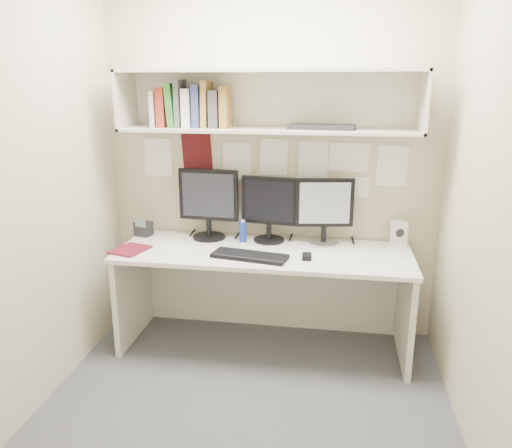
% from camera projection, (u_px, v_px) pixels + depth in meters
% --- Properties ---
extents(floor, '(2.40, 2.00, 0.01)m').
position_uv_depth(floor, '(248.00, 399.00, 3.00)').
color(floor, '#434448').
rests_on(floor, ground).
extents(wall_back, '(2.40, 0.02, 2.60)m').
position_uv_depth(wall_back, '(271.00, 160.00, 3.59)').
color(wall_back, '#BAAE8E').
rests_on(wall_back, ground).
extents(wall_front, '(2.40, 0.02, 2.60)m').
position_uv_depth(wall_front, '(195.00, 247.00, 1.70)').
color(wall_front, '#BAAE8E').
rests_on(wall_front, ground).
extents(wall_left, '(0.02, 2.00, 2.60)m').
position_uv_depth(wall_left, '(39.00, 181.00, 2.83)').
color(wall_left, '#BAAE8E').
rests_on(wall_left, ground).
extents(wall_right, '(0.02, 2.00, 2.60)m').
position_uv_depth(wall_right, '(486.00, 196.00, 2.46)').
color(wall_right, '#BAAE8E').
rests_on(wall_right, ground).
extents(desk, '(2.00, 0.70, 0.73)m').
position_uv_depth(desk, '(264.00, 299.00, 3.52)').
color(desk, silver).
rests_on(desk, floor).
extents(overhead_hutch, '(2.00, 0.38, 0.40)m').
position_uv_depth(overhead_hutch, '(269.00, 101.00, 3.35)').
color(overhead_hutch, beige).
rests_on(overhead_hutch, wall_back).
extents(pinned_papers, '(1.92, 0.01, 0.48)m').
position_uv_depth(pinned_papers, '(271.00, 167.00, 3.60)').
color(pinned_papers, white).
rests_on(pinned_papers, wall_back).
extents(monitor_left, '(0.44, 0.24, 0.51)m').
position_uv_depth(monitor_left, '(209.00, 202.00, 3.62)').
color(monitor_left, black).
rests_on(monitor_left, desk).
extents(monitor_center, '(0.40, 0.22, 0.47)m').
position_uv_depth(monitor_center, '(269.00, 206.00, 3.56)').
color(monitor_center, black).
rests_on(monitor_center, desk).
extents(monitor_right, '(0.40, 0.22, 0.47)m').
position_uv_depth(monitor_right, '(325.00, 209.00, 3.50)').
color(monitor_right, '#A5A5AA').
rests_on(monitor_right, desk).
extents(keyboard, '(0.52, 0.26, 0.02)m').
position_uv_depth(keyboard, '(250.00, 256.00, 3.27)').
color(keyboard, black).
rests_on(keyboard, desk).
extents(mouse, '(0.06, 0.10, 0.03)m').
position_uv_depth(mouse, '(307.00, 257.00, 3.25)').
color(mouse, black).
rests_on(mouse, desk).
extents(speaker, '(0.12, 0.12, 0.18)m').
position_uv_depth(speaker, '(399.00, 233.00, 3.49)').
color(speaker, silver).
rests_on(speaker, desk).
extents(blue_bottle, '(0.05, 0.05, 0.16)m').
position_uv_depth(blue_bottle, '(243.00, 232.00, 3.58)').
color(blue_bottle, navy).
rests_on(blue_bottle, desk).
extents(maroon_notebook, '(0.26, 0.29, 0.01)m').
position_uv_depth(maroon_notebook, '(130.00, 250.00, 3.41)').
color(maroon_notebook, maroon).
rests_on(maroon_notebook, desk).
extents(desk_phone, '(0.13, 0.13, 0.14)m').
position_uv_depth(desk_phone, '(143.00, 229.00, 3.73)').
color(desk_phone, black).
rests_on(desk_phone, desk).
extents(book_stack, '(0.54, 0.20, 0.32)m').
position_uv_depth(book_stack, '(192.00, 107.00, 3.40)').
color(book_stack, beige).
rests_on(book_stack, overhead_hutch).
extents(hutch_tray, '(0.45, 0.21, 0.03)m').
position_uv_depth(hutch_tray, '(322.00, 127.00, 3.28)').
color(hutch_tray, black).
rests_on(hutch_tray, overhead_hutch).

